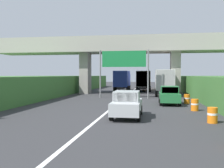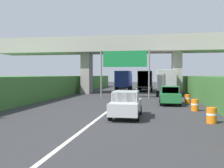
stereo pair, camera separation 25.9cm
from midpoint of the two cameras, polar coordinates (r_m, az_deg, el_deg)
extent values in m
cube|color=white|center=(29.54, 2.42, -3.28)|extent=(0.20, 95.83, 0.01)
cube|color=#9E998E|center=(36.56, 3.72, 8.03)|extent=(40.00, 4.80, 1.10)
cube|color=#9E998E|center=(34.50, 3.37, 10.23)|extent=(40.00, 0.36, 1.10)
cube|color=#9E998E|center=(38.88, 4.03, 9.30)|extent=(40.00, 0.36, 1.10)
cube|color=gray|center=(37.54, -6.29, 2.43)|extent=(1.30, 2.20, 6.01)
cube|color=gray|center=(36.33, 14.04, 2.40)|extent=(1.30, 2.20, 6.01)
cylinder|color=slate|center=(30.05, -2.94, 2.26)|extent=(0.18, 0.18, 5.71)
cylinder|color=slate|center=(29.40, 8.00, 2.24)|extent=(0.18, 0.18, 5.71)
cube|color=#167238|center=(29.65, 2.47, 5.75)|extent=(5.20, 0.12, 1.90)
cube|color=white|center=(29.63, 2.47, 5.75)|extent=(4.89, 0.01, 1.67)
cube|color=black|center=(43.70, 7.10, -0.71)|extent=(1.10, 7.30, 0.36)
cube|color=silver|center=(46.26, 7.22, 0.97)|extent=(2.10, 2.10, 2.10)
cube|color=#2D3842|center=(47.27, 7.26, 1.35)|extent=(1.89, 0.06, 0.90)
cube|color=silver|center=(42.61, 7.06, 1.21)|extent=(2.30, 5.20, 2.60)
cube|color=#A8A8A6|center=(40.03, 6.93, 1.16)|extent=(2.21, 0.04, 2.50)
cylinder|color=black|center=(46.35, 6.02, -0.77)|extent=(0.30, 0.96, 0.96)
cylinder|color=black|center=(46.28, 8.41, -0.78)|extent=(0.30, 0.96, 0.96)
cylinder|color=black|center=(41.29, 5.50, -1.11)|extent=(0.30, 0.96, 0.96)
cylinder|color=black|center=(41.21, 8.47, -1.13)|extent=(0.30, 0.96, 0.96)
cylinder|color=black|center=(42.97, 5.64, -0.99)|extent=(0.30, 0.96, 0.96)
cylinder|color=black|center=(42.90, 8.50, -1.01)|extent=(0.30, 0.96, 0.96)
cube|color=black|center=(52.12, 11.00, -0.29)|extent=(1.10, 7.30, 0.36)
cube|color=orange|center=(54.68, 10.92, 1.11)|extent=(2.10, 2.10, 2.10)
cube|color=#2D3842|center=(55.70, 10.89, 1.43)|extent=(1.89, 0.06, 0.90)
cube|color=orange|center=(51.03, 11.05, 1.32)|extent=(2.30, 5.20, 2.60)
cube|color=#AC5B13|center=(48.45, 11.16, 1.29)|extent=(2.21, 0.04, 2.50)
cylinder|color=black|center=(54.70, 9.89, -0.36)|extent=(0.30, 0.96, 0.96)
cylinder|color=black|center=(54.76, 11.92, -0.37)|extent=(0.30, 0.96, 0.96)
cylinder|color=black|center=(49.62, 9.86, -0.60)|extent=(0.30, 0.96, 0.96)
cylinder|color=black|center=(49.70, 12.33, -0.62)|extent=(0.30, 0.96, 0.96)
cylinder|color=black|center=(51.31, 9.83, -0.52)|extent=(0.30, 0.96, 0.96)
cylinder|color=black|center=(51.39, 12.22, -0.53)|extent=(0.30, 0.96, 0.96)
cube|color=black|center=(43.41, 2.26, -0.71)|extent=(1.10, 7.30, 0.36)
cube|color=#233D9E|center=(45.95, 2.65, 0.97)|extent=(2.10, 2.10, 2.10)
cube|color=#2D3842|center=(46.96, 2.79, 1.36)|extent=(1.89, 0.06, 0.90)
cube|color=#233D9E|center=(42.32, 2.10, 1.22)|extent=(2.30, 5.20, 2.60)
cube|color=navy|center=(39.76, 1.65, 1.17)|extent=(2.21, 0.04, 2.50)
cylinder|color=black|center=(46.12, 1.45, -0.77)|extent=(0.30, 0.96, 0.96)
cylinder|color=black|center=(45.90, 3.85, -0.79)|extent=(0.30, 0.96, 0.96)
cylinder|color=black|center=(41.11, 0.37, -1.11)|extent=(0.30, 0.96, 0.96)
cylinder|color=black|center=(40.84, 3.34, -1.14)|extent=(0.30, 0.96, 0.96)
cylinder|color=black|center=(42.78, 0.71, -0.99)|extent=(0.30, 0.96, 0.96)
cylinder|color=black|center=(42.52, 3.57, -1.01)|extent=(0.30, 0.96, 0.96)
cube|color=black|center=(34.78, 11.57, -1.43)|extent=(1.10, 7.30, 0.36)
cube|color=red|center=(37.33, 11.41, 0.69)|extent=(2.10, 2.10, 2.10)
cube|color=#2D3842|center=(38.34, 11.36, 1.18)|extent=(1.89, 0.06, 0.90)
cube|color=silver|center=(33.68, 11.67, 0.97)|extent=(2.30, 5.20, 2.60)
cube|color=#A8A8A4|center=(31.10, 11.88, 0.89)|extent=(2.21, 0.04, 2.50)
cylinder|color=black|center=(37.36, 9.91, -1.46)|extent=(0.30, 0.96, 0.96)
cylinder|color=black|center=(37.44, 12.88, -1.47)|extent=(0.30, 0.96, 0.96)
cylinder|color=black|center=(32.29, 9.86, -2.01)|extent=(0.30, 0.96, 0.96)
cylinder|color=black|center=(32.39, 13.65, -2.02)|extent=(0.30, 0.96, 0.96)
cylinder|color=black|center=(33.98, 9.83, -1.81)|extent=(0.30, 0.96, 0.96)
cylinder|color=black|center=(34.07, 13.43, -1.82)|extent=(0.30, 0.96, 0.96)
cube|color=#B2B5B7|center=(16.24, 2.98, -5.18)|extent=(1.76, 4.10, 0.76)
cube|color=#B2B5B7|center=(16.01, 2.93, -2.76)|extent=(1.56, 1.90, 0.64)
cube|color=#2D3842|center=(15.10, 2.56, -3.05)|extent=(1.44, 0.06, 0.54)
cylinder|color=black|center=(17.64, 0.76, -5.85)|extent=(0.22, 0.64, 0.64)
cylinder|color=black|center=(17.48, 6.12, -5.93)|extent=(0.22, 0.64, 0.64)
cylinder|color=black|center=(15.15, -0.64, -7.15)|extent=(0.22, 0.64, 0.64)
cylinder|color=black|center=(14.97, 5.61, -7.27)|extent=(0.22, 0.64, 0.64)
cube|color=#236B38|center=(23.99, 12.61, -2.89)|extent=(1.76, 4.10, 0.76)
cube|color=#236B38|center=(23.79, 12.65, -1.24)|extent=(1.56, 1.90, 0.64)
cube|color=#2D3842|center=(22.87, 12.79, -1.37)|extent=(1.44, 0.06, 0.54)
cylinder|color=black|center=(25.25, 10.57, -3.50)|extent=(0.22, 0.64, 0.64)
cylinder|color=black|center=(25.35, 14.28, -3.50)|extent=(0.22, 0.64, 0.64)
cylinder|color=black|center=(22.72, 10.73, -4.11)|extent=(0.22, 0.64, 0.64)
cylinder|color=black|center=(22.83, 14.86, -4.11)|extent=(0.22, 0.64, 0.64)
cylinder|color=orange|center=(15.41, 21.49, -6.65)|extent=(0.56, 0.56, 0.90)
cylinder|color=white|center=(15.40, 21.50, -6.38)|extent=(0.57, 0.57, 0.12)
cylinder|color=orange|center=(20.20, 18.01, -4.57)|extent=(0.56, 0.56, 0.90)
cylinder|color=white|center=(20.19, 18.01, -4.37)|extent=(0.57, 0.57, 0.12)
cylinder|color=orange|center=(25.08, 16.45, -3.28)|extent=(0.56, 0.56, 0.90)
cylinder|color=white|center=(25.07, 16.45, -3.12)|extent=(0.57, 0.57, 0.12)
camera|label=1|loc=(0.13, -90.36, -0.01)|focal=40.06mm
camera|label=2|loc=(0.13, 89.64, 0.01)|focal=40.06mm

